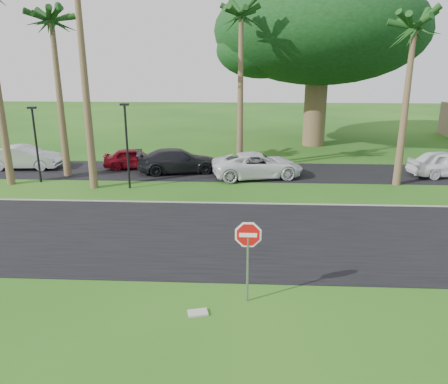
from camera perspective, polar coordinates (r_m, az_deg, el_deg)
ground at (r=15.94m, az=1.21°, el=-8.43°), size 120.00×120.00×0.00m
road at (r=17.77m, az=1.41°, el=-5.65°), size 120.00×8.00×0.02m
parking_strip at (r=27.76m, az=2.00°, el=2.67°), size 120.00×5.00×0.02m
curb at (r=21.56m, az=1.70°, el=-1.48°), size 120.00×0.12×0.06m
stop_sign_near at (r=12.47m, az=3.15°, el=-6.98°), size 1.05×0.07×2.62m
palm_left_mid at (r=27.71m, az=-21.57°, el=19.63°), size 5.00×5.00×10.00m
palm_center at (r=28.51m, az=2.26°, el=21.59°), size 5.00×5.00×10.50m
palm_right_near at (r=25.92m, az=23.59°, el=18.60°), size 5.00×5.00×9.50m
canopy_tree at (r=36.90m, az=12.38°, el=19.82°), size 16.50×16.50×13.12m
streetlight_left at (r=27.05m, az=-23.38°, el=6.31°), size 0.45×0.25×4.34m
streetlight_right at (r=24.15m, az=-12.58°, el=6.54°), size 0.45×0.25×4.64m
car_silver at (r=31.14m, az=-24.60°, el=4.10°), size 4.62×1.79×1.50m
car_red at (r=29.13m, az=-11.67°, el=4.33°), size 4.11×2.28×1.32m
car_dark at (r=27.57m, az=-6.00°, el=4.05°), size 5.44×3.21×1.48m
car_minivan at (r=26.29m, az=4.40°, el=3.49°), size 5.83×3.64×1.50m
car_pickup at (r=29.73m, az=27.09°, el=3.29°), size 4.84×2.66×1.56m
utility_slab at (r=12.68m, az=-3.44°, el=-15.48°), size 0.62×0.48×0.06m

